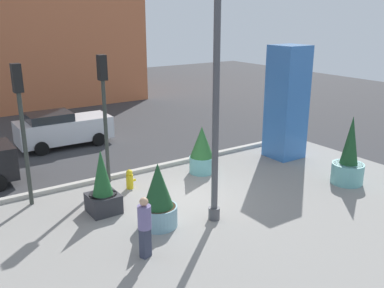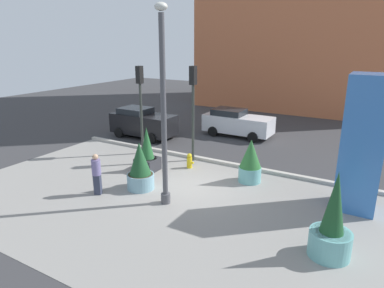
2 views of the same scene
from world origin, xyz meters
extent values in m
plane|color=#38383A|center=(0.00, 4.00, 0.00)|extent=(60.00, 60.00, 0.00)
cube|color=gray|center=(0.00, -2.00, 0.00)|extent=(18.00, 10.00, 0.02)
cube|color=#B7B2A8|center=(0.00, 3.12, 0.08)|extent=(18.00, 0.24, 0.16)
cylinder|color=#4C4C51|center=(-0.03, -1.89, 0.20)|extent=(0.36, 0.36, 0.40)
cylinder|color=#4C4C51|center=(-0.03, -1.89, 3.44)|extent=(0.20, 0.20, 6.89)
ellipsoid|color=silver|center=(-0.03, -1.89, 7.07)|extent=(0.44, 0.44, 0.28)
cube|color=#3870BC|center=(6.29, 1.32, 2.48)|extent=(1.39, 1.39, 4.95)
cylinder|color=#6BB2B2|center=(2.01, 1.69, 0.34)|extent=(0.99, 0.99, 0.69)
cylinder|color=#382819|center=(2.01, 1.69, 0.67)|extent=(0.91, 0.91, 0.04)
cone|color=#2D6B33|center=(2.01, 1.69, 1.31)|extent=(0.94, 0.94, 1.25)
cylinder|color=#6BB2B2|center=(5.97, -2.32, 0.40)|extent=(1.19, 1.19, 0.79)
cylinder|color=#382819|center=(5.97, -2.32, 0.77)|extent=(1.10, 1.10, 0.04)
cone|color=#1E4C28|center=(5.97, -2.32, 1.71)|extent=(0.67, 0.67, 1.84)
cube|color=#2D2D33|center=(-2.71, 0.52, 0.32)|extent=(0.96, 0.96, 0.63)
cylinder|color=#382819|center=(-2.71, 0.52, 0.61)|extent=(0.92, 0.92, 0.04)
cone|color=#235B2D|center=(-2.71, 0.52, 1.39)|extent=(0.66, 0.66, 1.50)
cylinder|color=#7AA8B7|center=(-1.69, -1.31, 0.33)|extent=(1.14, 1.14, 0.66)
cylinder|color=#382819|center=(-1.69, -1.31, 0.64)|extent=(1.05, 1.05, 0.04)
cone|color=#1E4C28|center=(-1.69, -1.31, 1.35)|extent=(0.91, 0.91, 1.38)
cylinder|color=gold|center=(-1.15, 1.82, 0.28)|extent=(0.26, 0.26, 0.55)
sphere|color=gold|center=(-1.15, 1.82, 0.63)|extent=(0.24, 0.24, 0.24)
cylinder|color=gold|center=(-0.98, 1.82, 0.30)|extent=(0.12, 0.10, 0.10)
cylinder|color=#333833|center=(-4.52, 2.46, 1.92)|extent=(0.14, 0.14, 3.85)
cube|color=black|center=(-4.52, 2.46, 4.30)|extent=(0.28, 0.32, 0.90)
sphere|color=green|center=(-4.52, 2.63, 4.57)|extent=(0.18, 0.18, 0.18)
cylinder|color=#333833|center=(-1.54, 2.85, 1.96)|extent=(0.14, 0.14, 3.93)
cube|color=black|center=(-1.54, 2.85, 4.38)|extent=(0.28, 0.32, 0.90)
sphere|color=green|center=(-1.54, 3.02, 4.38)|extent=(0.18, 0.18, 0.18)
cube|color=silver|center=(-1.39, 8.47, 0.81)|extent=(4.45, 1.83, 1.07)
cube|color=#1E2328|center=(-2.05, 8.47, 1.53)|extent=(2.01, 1.59, 0.38)
cylinder|color=black|center=(-0.01, 9.35, 0.32)|extent=(0.64, 0.23, 0.64)
cylinder|color=black|center=(-0.02, 7.56, 0.32)|extent=(0.64, 0.23, 0.64)
cylinder|color=black|center=(-2.75, 9.38, 0.32)|extent=(0.64, 0.23, 0.64)
cylinder|color=black|center=(-2.77, 7.59, 0.32)|extent=(0.64, 0.23, 0.64)
cube|color=black|center=(-6.54, 5.18, 0.89)|extent=(4.20, 1.85, 1.23)
cube|color=#1E2328|center=(-7.16, 5.18, 1.69)|extent=(1.90, 1.61, 0.36)
cylinder|color=black|center=(-5.23, 6.08, 0.32)|extent=(0.64, 0.22, 0.64)
cylinder|color=black|center=(-5.24, 4.26, 0.32)|extent=(0.64, 0.22, 0.64)
cylinder|color=black|center=(-7.83, 6.10, 0.32)|extent=(0.64, 0.22, 0.64)
cylinder|color=black|center=(-7.84, 4.28, 0.32)|extent=(0.64, 0.22, 0.64)
cube|color=#33384C|center=(-2.85, -2.62, 0.43)|extent=(0.33, 0.29, 0.85)
cylinder|color=slate|center=(-2.85, -2.62, 1.17)|extent=(0.46, 0.46, 0.64)
sphere|color=tan|center=(-2.85, -2.62, 1.61)|extent=(0.23, 0.23, 0.23)
camera|label=1|loc=(-7.41, -11.63, 6.25)|focal=39.97mm
camera|label=2|loc=(6.82, -11.71, 6.02)|focal=31.95mm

